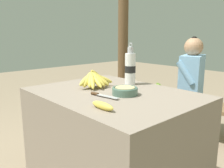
% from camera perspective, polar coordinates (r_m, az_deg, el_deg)
% --- Properties ---
extents(market_counter, '(1.13, 0.85, 0.70)m').
position_cam_1_polar(market_counter, '(1.75, 0.28, -13.19)').
color(market_counter, gray).
rests_on(market_counter, ground_plane).
extents(banana_bunch_ripe, '(0.20, 0.30, 0.14)m').
position_cam_1_polar(banana_bunch_ripe, '(1.77, -4.24, 1.24)').
color(banana_bunch_ripe, '#4C381E').
rests_on(banana_bunch_ripe, market_counter).
extents(serving_bowl, '(0.17, 0.17, 0.05)m').
position_cam_1_polar(serving_bowl, '(1.56, 3.14, -1.55)').
color(serving_bowl, '#4C6B5B').
rests_on(serving_bowl, market_counter).
extents(water_bottle, '(0.08, 0.08, 0.33)m').
position_cam_1_polar(water_bottle, '(1.86, 4.40, 3.82)').
color(water_bottle, white).
rests_on(water_bottle, market_counter).
extents(loose_banana_front, '(0.17, 0.04, 0.04)m').
position_cam_1_polar(loose_banana_front, '(1.26, -2.28, -5.22)').
color(loose_banana_front, '#E0C64C').
rests_on(loose_banana_front, market_counter).
extents(knife, '(0.22, 0.06, 0.02)m').
position_cam_1_polar(knife, '(1.52, -2.77, -2.64)').
color(knife, '#BCBCC1').
rests_on(knife, market_counter).
extents(wooden_bench, '(1.66, 0.32, 0.39)m').
position_cam_1_polar(wooden_bench, '(2.75, 18.16, -4.81)').
color(wooden_bench, brown).
rests_on(wooden_bench, ground_plane).
extents(seated_vendor, '(0.46, 0.43, 1.07)m').
position_cam_1_polar(seated_vendor, '(2.66, 17.63, 0.87)').
color(seated_vendor, '#232328').
rests_on(seated_vendor, ground_plane).
extents(banana_bunch_green, '(0.17, 0.29, 0.14)m').
position_cam_1_polar(banana_bunch_green, '(2.95, 11.19, -0.86)').
color(banana_bunch_green, '#4C381E').
rests_on(banana_bunch_green, wooden_bench).
extents(support_post_near, '(0.15, 0.15, 2.33)m').
position_cam_1_polar(support_post_near, '(3.51, 2.70, 13.10)').
color(support_post_near, brown).
rests_on(support_post_near, ground_plane).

